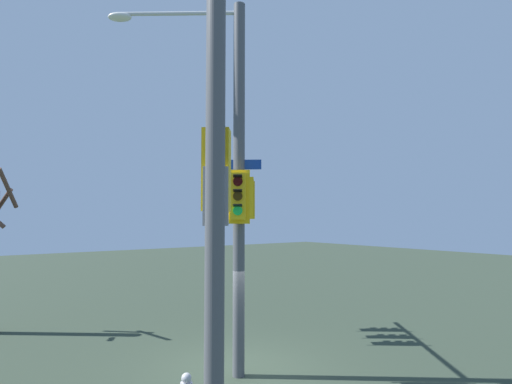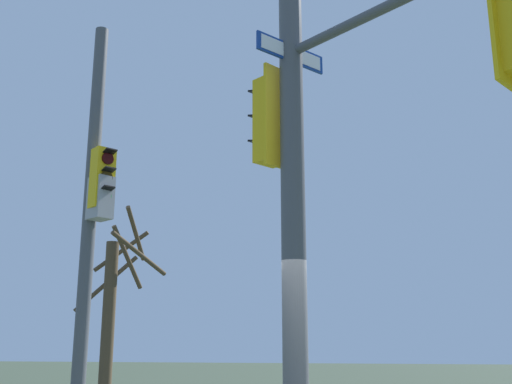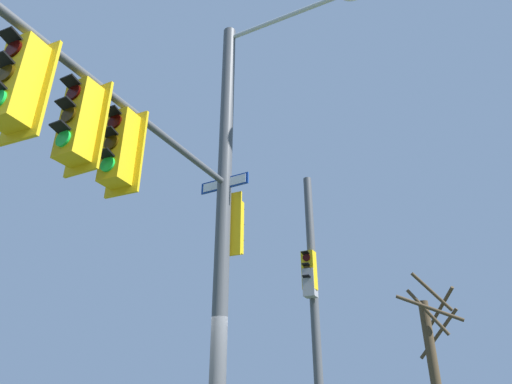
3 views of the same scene
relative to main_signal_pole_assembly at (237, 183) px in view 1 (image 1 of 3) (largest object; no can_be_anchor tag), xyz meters
name	(u,v)px [view 1 (image 1 of 3)]	position (x,y,z in m)	size (l,w,h in m)	color
ground_plane	(239,368)	(-0.31, -0.54, -4.73)	(80.00, 80.00, 0.00)	#2E3A2C
main_signal_pole_assembly	(237,183)	(0.00, 0.00, 0.00)	(6.13, 4.98, 9.15)	#4C4F54
secondary_pole_assembly	(215,207)	(-3.66, -4.94, -0.81)	(0.60, 0.73, 7.49)	#4C4F54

